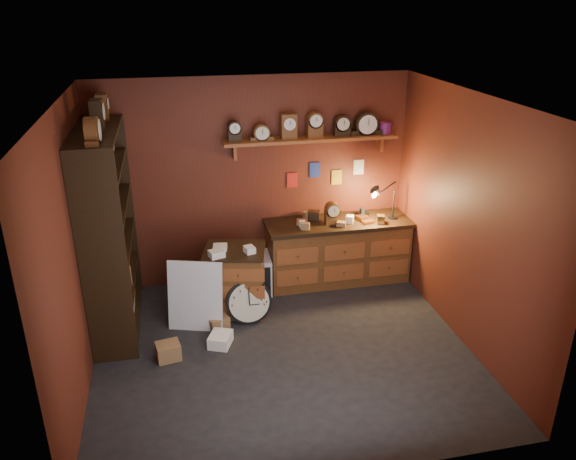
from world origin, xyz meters
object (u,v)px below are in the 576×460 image
at_px(low_cabinet, 236,278).
at_px(shelving_unit, 105,224).
at_px(big_round_clock, 249,302).
at_px(workbench, 338,247).

bearing_deg(low_cabinet, shelving_unit, -167.42).
bearing_deg(big_round_clock, low_cabinet, 110.00).
distance_m(shelving_unit, low_cabinet, 1.63).
height_order(shelving_unit, big_round_clock, shelving_unit).
relative_size(workbench, low_cabinet, 2.12).
bearing_deg(shelving_unit, big_round_clock, -11.75).
distance_m(workbench, low_cabinet, 1.52).
distance_m(shelving_unit, big_round_clock, 1.84).
xyz_separation_m(shelving_unit, big_round_clock, (1.52, -0.32, -0.99)).
relative_size(shelving_unit, low_cabinet, 2.86).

